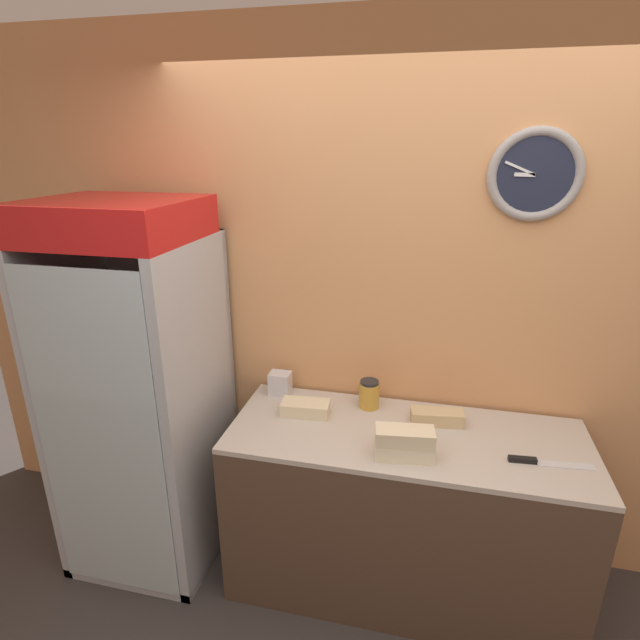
{
  "coord_description": "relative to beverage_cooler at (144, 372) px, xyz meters",
  "views": [
    {
      "loc": [
        0.06,
        -1.16,
        2.15
      ],
      "look_at": [
        -0.41,
        0.88,
        1.4
      ],
      "focal_mm": 28.0,
      "sensor_mm": 36.0,
      "label": 1
    }
  ],
  "objects": [
    {
      "name": "wall_back",
      "position": [
        1.34,
        0.36,
        0.31
      ],
      "size": [
        5.2,
        0.1,
        2.7
      ],
      "color": "tan",
      "rests_on": "ground_plane"
    },
    {
      "name": "prep_counter",
      "position": [
        1.34,
        -0.01,
        -0.6
      ],
      "size": [
        1.65,
        0.64,
        0.88
      ],
      "color": "#4C3828",
      "rests_on": "ground_plane"
    },
    {
      "name": "beverage_cooler",
      "position": [
        0.0,
        0.0,
        0.0
      ],
      "size": [
        0.72,
        0.71,
        1.91
      ],
      "color": "#B2B7BC",
      "rests_on": "ground_plane"
    },
    {
      "name": "sandwich_stack_bottom",
      "position": [
        1.33,
        -0.19,
        -0.13
      ],
      "size": [
        0.26,
        0.14,
        0.07
      ],
      "color": "beige",
      "rests_on": "prep_counter"
    },
    {
      "name": "sandwich_stack_middle",
      "position": [
        1.33,
        -0.19,
        -0.06
      ],
      "size": [
        0.26,
        0.14,
        0.07
      ],
      "color": "beige",
      "rests_on": "sandwich_stack_bottom"
    },
    {
      "name": "sandwich_flat_left",
      "position": [
        1.47,
        0.12,
        -0.13
      ],
      "size": [
        0.26,
        0.13,
        0.07
      ],
      "color": "tan",
      "rests_on": "prep_counter"
    },
    {
      "name": "sandwich_flat_right",
      "position": [
        0.84,
        0.06,
        -0.13
      ],
      "size": [
        0.24,
        0.14,
        0.07
      ],
      "color": "beige",
      "rests_on": "prep_counter"
    },
    {
      "name": "chefs_knife",
      "position": [
        1.89,
        -0.11,
        -0.16
      ],
      "size": [
        0.35,
        0.06,
        0.02
      ],
      "color": "silver",
      "rests_on": "prep_counter"
    },
    {
      "name": "condiment_jar",
      "position": [
        1.13,
        0.2,
        -0.09
      ],
      "size": [
        0.1,
        0.1,
        0.15
      ],
      "color": "gold",
      "rests_on": "prep_counter"
    },
    {
      "name": "napkin_dispenser",
      "position": [
        0.65,
        0.23,
        -0.1
      ],
      "size": [
        0.11,
        0.09,
        0.12
      ],
      "color": "silver",
      "rests_on": "prep_counter"
    }
  ]
}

